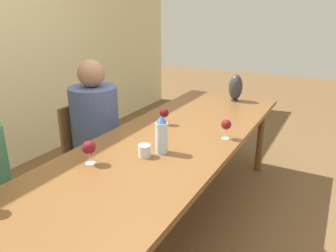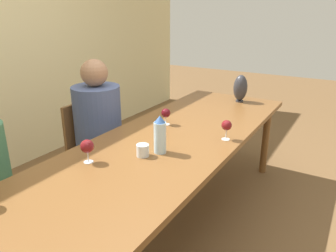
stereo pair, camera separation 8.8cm
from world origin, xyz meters
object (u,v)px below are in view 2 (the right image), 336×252
vase (240,88)px  chair_far (94,147)px  wine_glass_3 (166,113)px  water_tumbler (143,150)px  water_bottle (160,135)px  wine_glass_0 (87,147)px  wine_glass_4 (227,126)px  person_far (100,129)px

vase → chair_far: (-1.11, 0.92, -0.42)m
vase → wine_glass_3: vase is taller
chair_far → water_tumbler: bearing=-117.1°
water_bottle → wine_glass_0: bearing=139.2°
wine_glass_4 → water_tumbler: bearing=146.7°
wine_glass_3 → water_tumbler: bearing=-162.6°
vase → wine_glass_4: bearing=-166.0°
water_bottle → person_far: bearing=68.3°
water_tumbler → person_far: person_far is taller
person_far → chair_far: bearing=90.0°
water_bottle → wine_glass_3: size_ratio=1.87×
wine_glass_3 → chair_far: size_ratio=0.15×
vase → chair_far: vase is taller
wine_glass_0 → vase: bearing=-10.4°
person_far → wine_glass_4: bearing=-84.7°
wine_glass_3 → person_far: 0.62m
vase → person_far: (-1.11, 0.84, -0.24)m
wine_glass_0 → chair_far: (0.66, 0.60, -0.39)m
water_tumbler → wine_glass_3: size_ratio=0.59×
vase → wine_glass_4: 1.04m
wine_glass_3 → wine_glass_4: wine_glass_4 is taller
water_tumbler → wine_glass_4: wine_glass_4 is taller
water_tumbler → person_far: size_ratio=0.06×
wine_glass_3 → wine_glass_0: bearing=176.6°
wine_glass_0 → wine_glass_4: (0.76, -0.58, 0.00)m
vase → chair_far: 1.50m
vase → wine_glass_0: (-1.77, 0.32, -0.04)m
wine_glass_0 → wine_glass_3: size_ratio=1.09×
wine_glass_0 → person_far: person_far is taller
water_tumbler → person_far: 0.87m
water_bottle → wine_glass_0: 0.45m
water_tumbler → wine_glass_0: 0.34m
water_bottle → wine_glass_4: size_ratio=1.73×
wine_glass_3 → wine_glass_4: size_ratio=0.93×
vase → wine_glass_4: size_ratio=1.86×
wine_glass_0 → wine_glass_4: bearing=-37.0°
water_tumbler → wine_glass_0: bearing=136.1°
wine_glass_4 → chair_far: wine_glass_4 is taller
water_tumbler → wine_glass_3: 0.61m
vase → wine_glass_3: (-0.96, 0.28, -0.05)m
water_tumbler → wine_glass_4: bearing=-33.3°
wine_glass_3 → wine_glass_4: bearing=-95.9°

